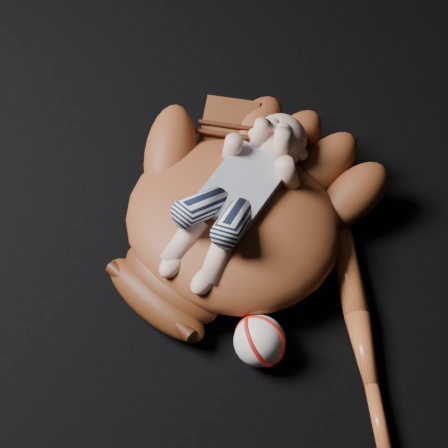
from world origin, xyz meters
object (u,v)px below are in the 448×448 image
(newborn_baby, at_px, (234,196))
(baseball, at_px, (259,341))
(baseball_bat, at_px, (360,331))
(baseball_glove, at_px, (233,214))

(newborn_baby, relative_size, baseball, 4.49)
(baseball_bat, distance_m, baseball, 0.17)
(newborn_baby, bearing_deg, baseball_bat, -11.31)
(newborn_baby, xyz_separation_m, baseball_bat, (0.27, -0.03, -0.11))
(baseball_bat, bearing_deg, baseball, -133.29)
(newborn_baby, height_order, baseball_bat, newborn_baby)
(baseball_glove, relative_size, baseball_bat, 1.20)
(baseball_glove, height_order, newborn_baby, newborn_baby)
(newborn_baby, distance_m, baseball_bat, 0.30)
(baseball_glove, bearing_deg, newborn_baby, -2.58)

